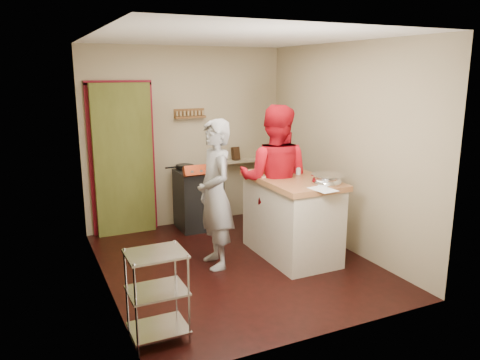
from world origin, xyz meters
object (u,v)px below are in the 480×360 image
object	(u,v)px
stove	(198,198)
wire_shelving	(157,292)
person_red	(274,180)
person_stripe	(215,195)
island	(292,215)

from	to	relation	value
stove	wire_shelving	bearing A→B (deg)	-116.85
person_red	person_stripe	bearing A→B (deg)	45.31
stove	person_stripe	bearing A→B (deg)	-101.80
wire_shelving	island	xyz separation A→B (m)	(2.00, 1.14, 0.08)
person_stripe	person_red	xyz separation A→B (m)	(0.85, 0.13, 0.06)
island	person_red	bearing A→B (deg)	115.14
wire_shelving	island	bearing A→B (deg)	29.62
person_stripe	stove	bearing A→B (deg)	171.39
stove	island	bearing A→B (deg)	-65.53
island	person_red	distance (m)	0.49
stove	person_stripe	world-z (taller)	person_stripe
stove	wire_shelving	xyz separation A→B (m)	(-1.33, -2.62, -0.01)
island	person_red	world-z (taller)	person_red
stove	person_red	distance (m)	1.45
wire_shelving	island	world-z (taller)	island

